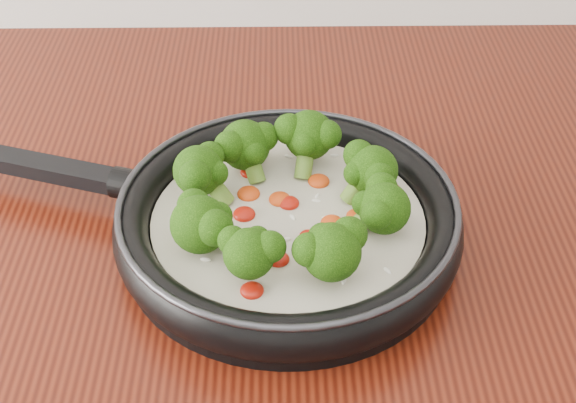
{
  "coord_description": "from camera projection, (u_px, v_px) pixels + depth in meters",
  "views": [
    {
      "loc": [
        -0.05,
        0.51,
        1.38
      ],
      "look_at": [
        -0.04,
        1.05,
        0.95
      ],
      "focal_mm": 49.51,
      "sensor_mm": 36.0,
      "label": 1
    }
  ],
  "objects": [
    {
      "name": "skillet",
      "position": [
        284.0,
        217.0,
        0.7
      ],
      "size": [
        0.51,
        0.39,
        0.09
      ],
      "color": "black",
      "rests_on": "counter"
    }
  ]
}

